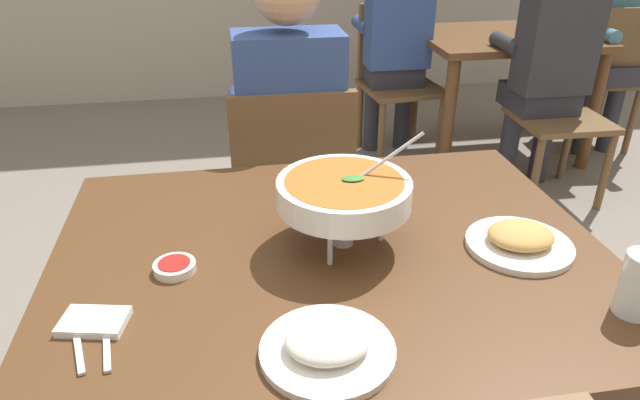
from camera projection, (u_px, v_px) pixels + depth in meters
dining_table_main at (331, 286)px, 1.34m from camera, size 1.25×0.98×0.74m
chair_diner_main at (291, 189)px, 2.08m from camera, size 0.44×0.44×0.90m
diner_main at (289, 124)px, 2.00m from camera, size 0.40×0.45×1.31m
curry_bowl at (344, 193)px, 1.26m from camera, size 0.33×0.30×0.26m
rice_plate at (328, 345)px, 0.99m from camera, size 0.24×0.24×0.06m
appetizer_plate at (520, 240)px, 1.30m from camera, size 0.24×0.24×0.06m
sauce_dish at (175, 267)px, 1.22m from camera, size 0.09×0.09×0.02m
napkin_folded at (94, 322)px, 1.07m from camera, size 0.13×0.10×0.02m
fork_utensil at (78, 343)px, 1.02m from camera, size 0.06×0.17×0.01m
spoon_utensil at (107, 339)px, 1.03m from camera, size 0.04×0.17×0.01m
drink_glass at (638, 287)px, 1.08m from camera, size 0.07×0.07×0.13m
dining_table_far at (502, 56)px, 3.42m from camera, size 1.00×0.80×0.74m
chair_bg_left at (606, 71)px, 3.50m from camera, size 0.48×0.48×0.90m
chair_bg_middle at (554, 100)px, 2.99m from camera, size 0.45×0.45×0.90m
chair_bg_right at (396, 72)px, 3.48m from camera, size 0.48×0.48×0.90m
patron_bg_left at (608, 30)px, 3.42m from camera, size 0.40×0.45×1.31m
patron_bg_middle at (551, 55)px, 2.88m from camera, size 0.40×0.45×1.31m
patron_bg_right at (396, 34)px, 3.32m from camera, size 0.40×0.45×1.31m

